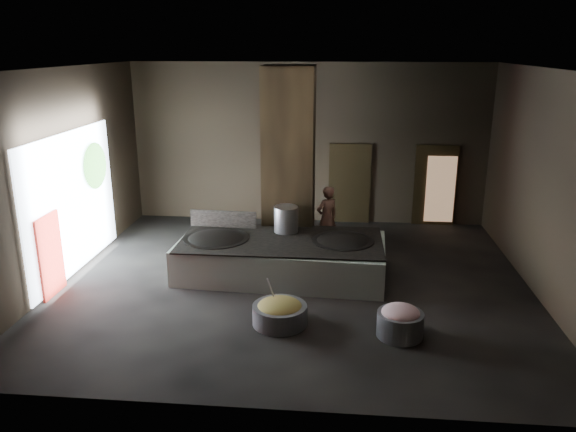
# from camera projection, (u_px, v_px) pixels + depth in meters

# --- Properties ---
(floor) EXTENTS (10.00, 9.00, 0.10)m
(floor) POSITION_uv_depth(u_px,v_px,m) (295.00, 283.00, 12.24)
(floor) COLOR black
(floor) RESTS_ON ground
(ceiling) EXTENTS (10.00, 9.00, 0.10)m
(ceiling) POSITION_uv_depth(u_px,v_px,m) (295.00, 66.00, 10.89)
(ceiling) COLOR black
(ceiling) RESTS_ON back_wall
(back_wall) EXTENTS (10.00, 0.10, 4.50)m
(back_wall) POSITION_uv_depth(u_px,v_px,m) (308.00, 144.00, 15.90)
(back_wall) COLOR black
(back_wall) RESTS_ON ground
(front_wall) EXTENTS (10.00, 0.10, 4.50)m
(front_wall) POSITION_uv_depth(u_px,v_px,m) (266.00, 262.00, 7.23)
(front_wall) COLOR black
(front_wall) RESTS_ON ground
(left_wall) EXTENTS (0.10, 9.00, 4.50)m
(left_wall) POSITION_uv_depth(u_px,v_px,m) (60.00, 176.00, 12.02)
(left_wall) COLOR black
(left_wall) RESTS_ON ground
(right_wall) EXTENTS (0.10, 9.00, 4.50)m
(right_wall) POSITION_uv_depth(u_px,v_px,m) (549.00, 186.00, 11.11)
(right_wall) COLOR black
(right_wall) RESTS_ON ground
(pillar) EXTENTS (1.20, 1.20, 4.50)m
(pillar) POSITION_uv_depth(u_px,v_px,m) (289.00, 162.00, 13.40)
(pillar) COLOR black
(pillar) RESTS_ON ground
(hearth_platform) EXTENTS (4.63, 2.41, 0.79)m
(hearth_platform) POSITION_uv_depth(u_px,v_px,m) (281.00, 258.00, 12.48)
(hearth_platform) COLOR silver
(hearth_platform) RESTS_ON ground
(platform_cap) EXTENTS (4.42, 2.12, 0.03)m
(platform_cap) POSITION_uv_depth(u_px,v_px,m) (281.00, 240.00, 12.36)
(platform_cap) COLOR black
(platform_cap) RESTS_ON hearth_platform
(wok_left) EXTENTS (1.42, 1.42, 0.39)m
(wok_left) POSITION_uv_depth(u_px,v_px,m) (216.00, 242.00, 12.46)
(wok_left) COLOR black
(wok_left) RESTS_ON hearth_platform
(wok_left_rim) EXTENTS (1.45, 1.45, 0.05)m
(wok_left_rim) POSITION_uv_depth(u_px,v_px,m) (216.00, 239.00, 12.44)
(wok_left_rim) COLOR black
(wok_left_rim) RESTS_ON hearth_platform
(wok_right) EXTENTS (1.33, 1.33, 0.37)m
(wok_right) POSITION_uv_depth(u_px,v_px,m) (343.00, 244.00, 12.30)
(wok_right) COLOR black
(wok_right) RESTS_ON hearth_platform
(wok_right_rim) EXTENTS (1.36, 1.36, 0.05)m
(wok_right_rim) POSITION_uv_depth(u_px,v_px,m) (343.00, 241.00, 12.28)
(wok_right_rim) COLOR black
(wok_right_rim) RESTS_ON hearth_platform
(stock_pot) EXTENTS (0.55, 0.55, 0.59)m
(stock_pot) POSITION_uv_depth(u_px,v_px,m) (286.00, 219.00, 12.79)
(stock_pot) COLOR #B8B9C0
(stock_pot) RESTS_ON hearth_platform
(splash_guard) EXTENTS (1.57, 0.15, 0.39)m
(splash_guard) POSITION_uv_depth(u_px,v_px,m) (223.00, 219.00, 13.14)
(splash_guard) COLOR black
(splash_guard) RESTS_ON hearth_platform
(cook) EXTENTS (0.71, 0.66, 1.63)m
(cook) POSITION_uv_depth(u_px,v_px,m) (327.00, 218.00, 13.90)
(cook) COLOR #935D4B
(cook) RESTS_ON ground
(veg_basin) EXTENTS (1.05, 1.05, 0.37)m
(veg_basin) POSITION_uv_depth(u_px,v_px,m) (280.00, 315.00, 10.31)
(veg_basin) COLOR slate
(veg_basin) RESTS_ON ground
(veg_fill) EXTENTS (0.83, 0.83, 0.25)m
(veg_fill) POSITION_uv_depth(u_px,v_px,m) (280.00, 306.00, 10.27)
(veg_fill) COLOR olive
(veg_fill) RESTS_ON veg_basin
(ladle) EXTENTS (0.18, 0.38, 0.72)m
(ladle) POSITION_uv_depth(u_px,v_px,m) (272.00, 293.00, 10.36)
(ladle) COLOR #B8B9C0
(ladle) RESTS_ON veg_basin
(meat_basin) EXTENTS (1.07, 1.07, 0.45)m
(meat_basin) POSITION_uv_depth(u_px,v_px,m) (400.00, 324.00, 9.88)
(meat_basin) COLOR slate
(meat_basin) RESTS_ON ground
(meat_fill) EXTENTS (0.68, 0.68, 0.26)m
(meat_fill) POSITION_uv_depth(u_px,v_px,m) (401.00, 313.00, 9.81)
(meat_fill) COLOR pink
(meat_fill) RESTS_ON meat_basin
(doorway_near) EXTENTS (1.18, 0.08, 2.38)m
(doorway_near) POSITION_uv_depth(u_px,v_px,m) (349.00, 185.00, 16.03)
(doorway_near) COLOR black
(doorway_near) RESTS_ON ground
(doorway_near_glow) EXTENTS (0.79, 0.04, 1.88)m
(doorway_near_glow) POSITION_uv_depth(u_px,v_px,m) (344.00, 186.00, 16.12)
(doorway_near_glow) COLOR #8C6647
(doorway_near_glow) RESTS_ON ground
(doorway_far) EXTENTS (1.18, 0.08, 2.38)m
(doorway_far) POSITION_uv_depth(u_px,v_px,m) (435.00, 187.00, 15.81)
(doorway_far) COLOR black
(doorway_far) RESTS_ON ground
(doorway_far_glow) EXTENTS (0.80, 0.04, 1.89)m
(doorway_far_glow) POSITION_uv_depth(u_px,v_px,m) (440.00, 189.00, 15.74)
(doorway_far_glow) COLOR #8C6647
(doorway_far_glow) RESTS_ON ground
(left_opening) EXTENTS (0.04, 4.20, 3.10)m
(left_opening) POSITION_uv_depth(u_px,v_px,m) (73.00, 203.00, 12.39)
(left_opening) COLOR white
(left_opening) RESTS_ON ground
(pavilion_sliver) EXTENTS (0.05, 0.90, 1.70)m
(pavilion_sliver) POSITION_uv_depth(u_px,v_px,m) (51.00, 255.00, 11.36)
(pavilion_sliver) COLOR maroon
(pavilion_sliver) RESTS_ON ground
(tree_silhouette) EXTENTS (0.28, 1.10, 1.10)m
(tree_silhouette) POSITION_uv_depth(u_px,v_px,m) (95.00, 166.00, 13.25)
(tree_silhouette) COLOR #194714
(tree_silhouette) RESTS_ON left_opening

